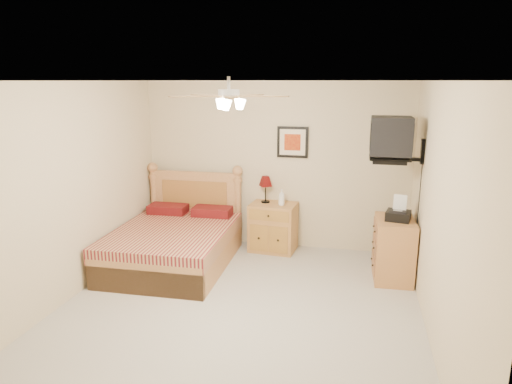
% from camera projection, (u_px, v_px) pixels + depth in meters
% --- Properties ---
extents(floor, '(4.50, 4.50, 0.00)m').
position_uv_depth(floor, '(237.00, 313.00, 5.05)').
color(floor, '#A9A398').
rests_on(floor, ground).
extents(ceiling, '(4.00, 4.50, 0.04)m').
position_uv_depth(ceiling, '(234.00, 81.00, 4.46)').
color(ceiling, white).
rests_on(ceiling, ground).
extents(wall_back, '(4.00, 0.04, 2.50)m').
position_uv_depth(wall_back, '(275.00, 166.00, 6.89)').
color(wall_back, beige).
rests_on(wall_back, ground).
extents(wall_front, '(4.00, 0.04, 2.50)m').
position_uv_depth(wall_front, '(133.00, 304.00, 2.62)').
color(wall_front, beige).
rests_on(wall_front, ground).
extents(wall_left, '(0.04, 4.50, 2.50)m').
position_uv_depth(wall_left, '(66.00, 194.00, 5.18)').
color(wall_left, beige).
rests_on(wall_left, ground).
extents(wall_right, '(0.04, 4.50, 2.50)m').
position_uv_depth(wall_right, '(439.00, 216.00, 4.33)').
color(wall_right, beige).
rests_on(wall_right, ground).
extents(bed, '(1.52, 1.98, 1.26)m').
position_uv_depth(bed, '(172.00, 222.00, 6.22)').
color(bed, '#B17B43').
rests_on(bed, ground).
extents(nightstand, '(0.71, 0.56, 0.72)m').
position_uv_depth(nightstand, '(273.00, 227.00, 6.86)').
color(nightstand, '#B78041').
rests_on(nightstand, ground).
extents(table_lamp, '(0.26, 0.26, 0.40)m').
position_uv_depth(table_lamp, '(266.00, 189.00, 6.82)').
color(table_lamp, '#530909').
rests_on(table_lamp, nightstand).
extents(lotion_bottle, '(0.09, 0.09, 0.24)m').
position_uv_depth(lotion_bottle, '(282.00, 197.00, 6.68)').
color(lotion_bottle, white).
rests_on(lotion_bottle, nightstand).
extents(framed_picture, '(0.46, 0.04, 0.46)m').
position_uv_depth(framed_picture, '(293.00, 142.00, 6.72)').
color(framed_picture, black).
rests_on(framed_picture, wall_back).
extents(dresser, '(0.49, 0.69, 0.80)m').
position_uv_depth(dresser, '(394.00, 249.00, 5.84)').
color(dresser, '#BE783D').
rests_on(dresser, ground).
extents(fax_machine, '(0.34, 0.36, 0.31)m').
position_uv_depth(fax_machine, '(399.00, 208.00, 5.68)').
color(fax_machine, black).
rests_on(fax_machine, dresser).
extents(magazine_lower, '(0.24, 0.30, 0.03)m').
position_uv_depth(magazine_lower, '(392.00, 213.00, 5.97)').
color(magazine_lower, beige).
rests_on(magazine_lower, dresser).
extents(magazine_upper, '(0.24, 0.30, 0.02)m').
position_uv_depth(magazine_upper, '(395.00, 211.00, 5.97)').
color(magazine_upper, gray).
rests_on(magazine_upper, magazine_lower).
extents(wall_tv, '(0.56, 0.46, 0.58)m').
position_uv_depth(wall_tv, '(404.00, 139.00, 5.52)').
color(wall_tv, black).
rests_on(wall_tv, wall_right).
extents(ceiling_fan, '(1.14, 1.14, 0.28)m').
position_uv_depth(ceiling_fan, '(229.00, 96.00, 4.30)').
color(ceiling_fan, white).
rests_on(ceiling_fan, ceiling).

